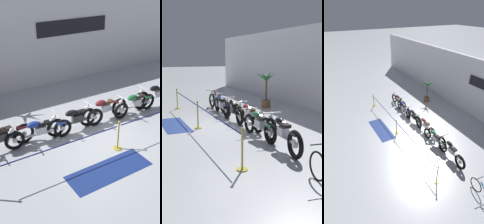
{
  "view_description": "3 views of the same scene",
  "coord_description": "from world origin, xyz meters",
  "views": [
    {
      "loc": [
        -4.95,
        -6.93,
        5.5
      ],
      "look_at": [
        -0.21,
        0.96,
        0.47
      ],
      "focal_mm": 45.0,
      "sensor_mm": 36.0,
      "label": 1
    },
    {
      "loc": [
        10.11,
        -3.57,
        2.7
      ],
      "look_at": [
        0.37,
        0.54,
        0.57
      ],
      "focal_mm": 45.0,
      "sensor_mm": 36.0,
      "label": 2
    },
    {
      "loc": [
        8.32,
        -5.06,
        7.22
      ],
      "look_at": [
        -1.28,
        0.15,
        0.61
      ],
      "focal_mm": 28.0,
      "sensor_mm": 36.0,
      "label": 3
    }
  ],
  "objects": [
    {
      "name": "stanchion_far_left",
      "position": [
        -1.37,
        -1.1,
        0.72
      ],
      "size": [
        8.65,
        0.28,
        1.05
      ],
      "color": "gold",
      "rests_on": "ground"
    },
    {
      "name": "motorcycle_maroon_0",
      "position": [
        -3.29,
        0.73,
        0.48
      ],
      "size": [
        2.31,
        0.62,
        0.96
      ],
      "color": "black",
      "rests_on": "ground"
    },
    {
      "name": "potted_palm_left_of_row",
      "position": [
        -2.91,
        3.3,
        0.9
      ],
      "size": [
        1.13,
        0.89,
        1.97
      ],
      "color": "brown",
      "rests_on": "ground"
    },
    {
      "name": "motorcycle_maroon_3",
      "position": [
        0.68,
        0.67,
        0.47
      ],
      "size": [
        2.21,
        0.62,
        0.94
      ],
      "color": "black",
      "rests_on": "ground"
    },
    {
      "name": "stanchion_mid_right",
      "position": [
        4.27,
        -1.1,
        0.36
      ],
      "size": [
        0.28,
        0.28,
        1.05
      ],
      "color": "gold",
      "rests_on": "ground"
    },
    {
      "name": "motorcycle_blue_1",
      "position": [
        -2.06,
        0.53,
        0.45
      ],
      "size": [
        2.37,
        0.62,
        0.92
      ],
      "color": "black",
      "rests_on": "ground"
    },
    {
      "name": "motorcycle_green_4",
      "position": [
        2.03,
        0.45,
        0.46
      ],
      "size": [
        2.12,
        0.62,
        0.92
      ],
      "color": "black",
      "rests_on": "ground"
    },
    {
      "name": "stanchion_mid_left",
      "position": [
        -0.01,
        -1.1,
        0.36
      ],
      "size": [
        0.28,
        0.28,
        1.05
      ],
      "color": "gold",
      "rests_on": "ground"
    },
    {
      "name": "ground_plane",
      "position": [
        0.0,
        0.0,
        0.0
      ],
      "size": [
        120.0,
        120.0,
        0.0
      ],
      "primitive_type": "plane",
      "color": "#B2B7BC"
    },
    {
      "name": "floor_banner",
      "position": [
        -0.88,
        -1.85,
        0.0
      ],
      "size": [
        2.64,
        0.99,
        0.01
      ],
      "primitive_type": "cube",
      "rotation": [
        0.0,
        0.0,
        0.02
      ],
      "color": "navy",
      "rests_on": "ground"
    },
    {
      "name": "bicycle",
      "position": [
        5.96,
        0.13,
        0.36
      ],
      "size": [
        1.68,
        0.48,
        0.94
      ],
      "color": "black",
      "rests_on": "ground"
    },
    {
      "name": "motorcycle_black_2",
      "position": [
        -0.62,
        0.57,
        0.46
      ],
      "size": [
        2.28,
        0.62,
        0.93
      ],
      "color": "black",
      "rests_on": "ground"
    },
    {
      "name": "back_wall",
      "position": [
        0.01,
        5.12,
        2.1
      ],
      "size": [
        28.0,
        0.29,
        4.2
      ],
      "color": "white",
      "rests_on": "ground"
    },
    {
      "name": "motorcycle_black_5",
      "position": [
        3.32,
        0.56,
        0.48
      ],
      "size": [
        2.41,
        0.62,
        0.97
      ],
      "color": "black",
      "rests_on": "ground"
    }
  ]
}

